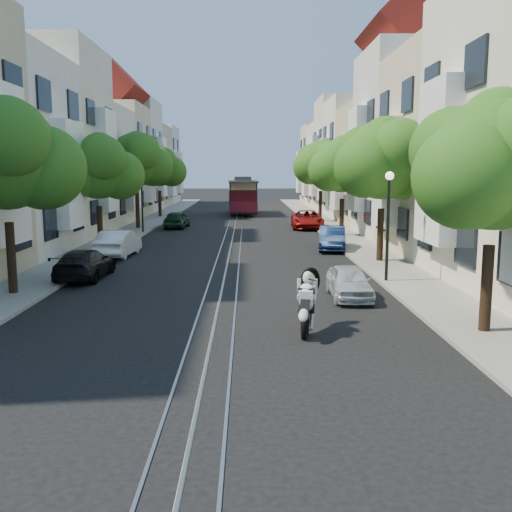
{
  "coord_description": "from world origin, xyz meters",
  "views": [
    {
      "loc": [
        0.91,
        -17.53,
        4.29
      ],
      "look_at": [
        1.25,
        2.55,
        1.3
      ],
      "focal_mm": 40.0,
      "sensor_mm": 36.0,
      "label": 1
    }
  ],
  "objects_px": {
    "tree_e_a": "(497,167)",
    "lamp_east": "(388,210)",
    "tree_e_c": "(344,167)",
    "tree_w_b": "(99,169)",
    "tree_w_c": "(137,161)",
    "parked_car_w_far": "(177,219)",
    "parked_car_e_mid": "(332,238)",
    "tree_e_d": "(322,164)",
    "sportbike_rider": "(307,298)",
    "lamp_west": "(142,193)",
    "parked_car_e_far": "(307,220)",
    "cable_car": "(242,194)",
    "tree_e_b": "(384,162)",
    "parked_car_w_near": "(85,264)",
    "parked_car_e_near": "(349,282)",
    "parked_car_w_mid": "(118,243)",
    "tree_w_a": "(6,158)",
    "tree_w_d": "(160,168)"
  },
  "relations": [
    {
      "from": "tree_e_a",
      "to": "tree_e_d",
      "type": "xyz_separation_m",
      "value": [
        0.0,
        34.0,
        0.47
      ]
    },
    {
      "from": "tree_w_d",
      "to": "tree_e_b",
      "type": "bearing_deg",
      "value": -61.93
    },
    {
      "from": "parked_car_e_near",
      "to": "parked_car_e_far",
      "type": "relative_size",
      "value": 0.66
    },
    {
      "from": "lamp_east",
      "to": "parked_car_e_near",
      "type": "bearing_deg",
      "value": -126.76
    },
    {
      "from": "lamp_west",
      "to": "parked_car_e_far",
      "type": "relative_size",
      "value": 0.84
    },
    {
      "from": "tree_e_b",
      "to": "cable_car",
      "type": "relative_size",
      "value": 0.74
    },
    {
      "from": "sportbike_rider",
      "to": "parked_car_w_mid",
      "type": "relative_size",
      "value": 0.51
    },
    {
      "from": "tree_e_a",
      "to": "tree_e_d",
      "type": "height_order",
      "value": "tree_e_d"
    },
    {
      "from": "tree_e_d",
      "to": "sportbike_rider",
      "type": "bearing_deg",
      "value": -98.0
    },
    {
      "from": "tree_e_a",
      "to": "lamp_east",
      "type": "distance_m",
      "value": 7.26
    },
    {
      "from": "tree_e_b",
      "to": "parked_car_w_far",
      "type": "xyz_separation_m",
      "value": [
        -11.67,
        16.93,
        -4.08
      ]
    },
    {
      "from": "cable_car",
      "to": "parked_car_e_far",
      "type": "relative_size",
      "value": 1.82
    },
    {
      "from": "parked_car_e_near",
      "to": "parked_car_w_mid",
      "type": "height_order",
      "value": "parked_car_w_mid"
    },
    {
      "from": "tree_w_b",
      "to": "parked_car_e_far",
      "type": "bearing_deg",
      "value": 41.93
    },
    {
      "from": "tree_e_c",
      "to": "parked_car_w_near",
      "type": "relative_size",
      "value": 1.58
    },
    {
      "from": "tree_e_d",
      "to": "lamp_east",
      "type": "xyz_separation_m",
      "value": [
        -0.96,
        -26.98,
        -2.02
      ]
    },
    {
      "from": "parked_car_e_mid",
      "to": "tree_e_a",
      "type": "bearing_deg",
      "value": -76.4
    },
    {
      "from": "tree_e_a",
      "to": "tree_w_b",
      "type": "relative_size",
      "value": 1.0
    },
    {
      "from": "parked_car_w_near",
      "to": "parked_car_e_mid",
      "type": "bearing_deg",
      "value": -142.02
    },
    {
      "from": "parked_car_w_far",
      "to": "tree_w_a",
      "type": "bearing_deg",
      "value": 87.17
    },
    {
      "from": "tree_w_b",
      "to": "tree_e_a",
      "type": "bearing_deg",
      "value": -49.73
    },
    {
      "from": "parked_car_e_mid",
      "to": "parked_car_w_near",
      "type": "relative_size",
      "value": 0.96
    },
    {
      "from": "tree_e_a",
      "to": "tree_e_c",
      "type": "bearing_deg",
      "value": 90.0
    },
    {
      "from": "lamp_west",
      "to": "parked_car_e_far",
      "type": "bearing_deg",
      "value": 15.7
    },
    {
      "from": "tree_w_a",
      "to": "sportbike_rider",
      "type": "xyz_separation_m",
      "value": [
        9.66,
        -4.7,
        -3.79
      ]
    },
    {
      "from": "parked_car_e_mid",
      "to": "tree_e_b",
      "type": "bearing_deg",
      "value": -61.74
    },
    {
      "from": "lamp_east",
      "to": "tree_e_a",
      "type": "bearing_deg",
      "value": -82.21
    },
    {
      "from": "tree_e_a",
      "to": "lamp_west",
      "type": "relative_size",
      "value": 1.51
    },
    {
      "from": "tree_w_a",
      "to": "lamp_west",
      "type": "distance_m",
      "value": 20.13
    },
    {
      "from": "parked_car_w_mid",
      "to": "parked_car_w_far",
      "type": "height_order",
      "value": "parked_car_w_mid"
    },
    {
      "from": "sportbike_rider",
      "to": "parked_car_e_mid",
      "type": "relative_size",
      "value": 0.52
    },
    {
      "from": "lamp_east",
      "to": "tree_e_c",
      "type": "bearing_deg",
      "value": 86.56
    },
    {
      "from": "tree_e_a",
      "to": "parked_car_w_far",
      "type": "distance_m",
      "value": 31.42
    },
    {
      "from": "cable_car",
      "to": "parked_car_e_mid",
      "type": "xyz_separation_m",
      "value": [
        5.1,
        -26.44,
        -1.38
      ]
    },
    {
      "from": "parked_car_e_far",
      "to": "parked_car_w_near",
      "type": "xyz_separation_m",
      "value": [
        -11.08,
        -20.13,
        -0.09
      ]
    },
    {
      "from": "parked_car_w_mid",
      "to": "tree_w_a",
      "type": "bearing_deg",
      "value": 83.93
    },
    {
      "from": "lamp_east",
      "to": "parked_car_w_mid",
      "type": "height_order",
      "value": "lamp_east"
    },
    {
      "from": "parked_car_e_mid",
      "to": "parked_car_e_far",
      "type": "distance_m",
      "value": 11.88
    },
    {
      "from": "tree_w_b",
      "to": "tree_w_c",
      "type": "bearing_deg",
      "value": 90.0
    },
    {
      "from": "parked_car_e_mid",
      "to": "parked_car_w_far",
      "type": "xyz_separation_m",
      "value": [
        -10.01,
        12.47,
        0.0
      ]
    },
    {
      "from": "tree_e_b",
      "to": "tree_w_a",
      "type": "distance_m",
      "value": 16.01
    },
    {
      "from": "tree_w_b",
      "to": "parked_car_w_far",
      "type": "relative_size",
      "value": 1.63
    },
    {
      "from": "tree_w_b",
      "to": "parked_car_e_near",
      "type": "relative_size",
      "value": 1.92
    },
    {
      "from": "lamp_west",
      "to": "cable_car",
      "type": "height_order",
      "value": "lamp_west"
    },
    {
      "from": "tree_e_a",
      "to": "tree_w_a",
      "type": "distance_m",
      "value": 15.25
    },
    {
      "from": "lamp_west",
      "to": "parked_car_w_near",
      "type": "height_order",
      "value": "lamp_west"
    },
    {
      "from": "tree_e_a",
      "to": "tree_w_b",
      "type": "distance_m",
      "value": 22.28
    },
    {
      "from": "parked_car_w_far",
      "to": "cable_car",
      "type": "bearing_deg",
      "value": -105.68
    },
    {
      "from": "tree_e_b",
      "to": "parked_car_e_mid",
      "type": "height_order",
      "value": "tree_e_b"
    },
    {
      "from": "tree_w_a",
      "to": "sportbike_rider",
      "type": "height_order",
      "value": "tree_w_a"
    }
  ]
}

